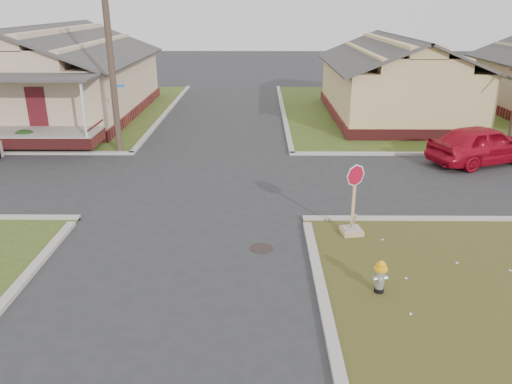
{
  "coord_description": "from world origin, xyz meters",
  "views": [
    {
      "loc": [
        2.14,
        -12.85,
        6.37
      ],
      "look_at": [
        2.04,
        1.0,
        1.1
      ],
      "focal_mm": 35.0,
      "sensor_mm": 36.0,
      "label": 1
    }
  ],
  "objects_px": {
    "stop_sign": "(352,219)",
    "red_sedan": "(483,144)",
    "utility_pole": "(109,46)",
    "fire_hydrant": "(380,275)"
  },
  "relations": [
    {
      "from": "red_sedan",
      "to": "fire_hydrant",
      "type": "bearing_deg",
      "value": 125.72
    },
    {
      "from": "utility_pole",
      "to": "stop_sign",
      "type": "relative_size",
      "value": 4.23
    },
    {
      "from": "red_sedan",
      "to": "stop_sign",
      "type": "bearing_deg",
      "value": 115.09
    },
    {
      "from": "utility_pole",
      "to": "red_sedan",
      "type": "bearing_deg",
      "value": -5.31
    },
    {
      "from": "utility_pole",
      "to": "stop_sign",
      "type": "distance_m",
      "value": 13.1
    },
    {
      "from": "fire_hydrant",
      "to": "stop_sign",
      "type": "relative_size",
      "value": 0.38
    },
    {
      "from": "utility_pole",
      "to": "red_sedan",
      "type": "height_order",
      "value": "utility_pole"
    },
    {
      "from": "utility_pole",
      "to": "fire_hydrant",
      "type": "bearing_deg",
      "value": -51.95
    },
    {
      "from": "stop_sign",
      "to": "red_sedan",
      "type": "height_order",
      "value": "stop_sign"
    },
    {
      "from": "fire_hydrant",
      "to": "stop_sign",
      "type": "bearing_deg",
      "value": 80.28
    }
  ]
}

